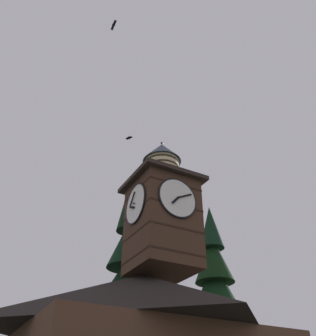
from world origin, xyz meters
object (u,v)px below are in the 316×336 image
(moon, at_px, (122,332))
(flying_bird_low, at_px, (114,25))
(clock_tower, at_px, (162,211))
(pine_tree_aside, at_px, (219,329))
(flying_bird_high, at_px, (129,138))
(pine_tree_behind, at_px, (125,318))

(moon, height_order, flying_bird_low, flying_bird_low)
(clock_tower, distance_m, pine_tree_aside, 10.35)
(clock_tower, bearing_deg, flying_bird_high, -66.73)
(clock_tower, distance_m, moon, 43.10)
(moon, distance_m, flying_bird_low, 49.39)
(clock_tower, relative_size, moon, 5.99)
(flying_bird_low, bearing_deg, clock_tower, -143.33)
(pine_tree_behind, bearing_deg, moon, -113.53)
(clock_tower, xyz_separation_m, flying_bird_low, (5.26, 3.92, 8.66))
(pine_tree_behind, xyz_separation_m, flying_bird_high, (1.15, 1.84, 11.61))
(pine_tree_behind, height_order, flying_bird_low, flying_bird_low)
(clock_tower, xyz_separation_m, pine_tree_behind, (-0.02, -4.49, -5.01))
(clock_tower, height_order, pine_tree_aside, clock_tower)
(clock_tower, relative_size, pine_tree_aside, 0.54)
(clock_tower, distance_m, flying_bird_low, 10.87)
(moon, relative_size, flying_bird_high, 2.78)
(flying_bird_high, bearing_deg, moon, -113.98)
(clock_tower, bearing_deg, pine_tree_aside, -144.11)
(pine_tree_aside, bearing_deg, pine_tree_behind, 6.80)
(clock_tower, height_order, flying_bird_low, flying_bird_low)
(pine_tree_behind, bearing_deg, pine_tree_aside, -173.20)
(pine_tree_behind, height_order, moon, pine_tree_behind)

